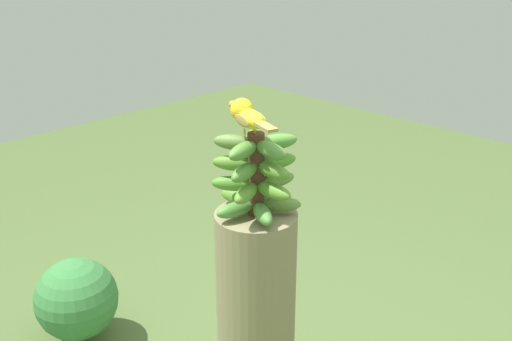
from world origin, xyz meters
name	(u,v)px	position (x,y,z in m)	size (l,w,h in m)	color
banana_bunch	(256,174)	(0.00, 0.00, 1.13)	(0.25, 0.25, 0.23)	#4C2D1E
perched_bird	(247,115)	(-0.02, -0.01, 1.29)	(0.22, 0.10, 0.09)	#C68933
tropical_shrub	(77,299)	(-1.09, -0.01, 0.23)	(0.36, 0.36, 0.41)	brown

